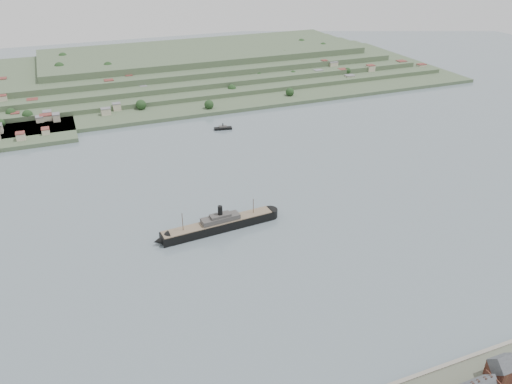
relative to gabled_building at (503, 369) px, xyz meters
name	(u,v)px	position (x,y,z in m)	size (l,w,h in m)	color
ground	(288,219)	(-27.50, 164.00, -8.19)	(1400.00, 1400.00, 0.00)	slate
gabled_building	(503,369)	(0.00, 0.00, 0.00)	(10.40, 10.18, 14.09)	#401C17
far_peninsula	(184,70)	(0.41, 557.10, 3.69)	(760.00, 309.00, 30.00)	#3D5035
steamship	(215,226)	(-79.35, 169.00, -4.22)	(89.68, 16.95, 21.50)	black
tugboat	(207,227)	(-83.78, 173.41, -6.50)	(15.71, 5.76, 6.91)	black
ferry_east	(223,128)	(-13.44, 350.08, -6.56)	(18.58, 8.02, 6.75)	black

